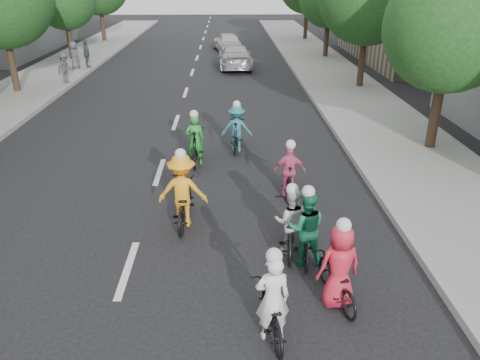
{
  "coord_description": "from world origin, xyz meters",
  "views": [
    {
      "loc": [
        2.05,
        -7.93,
        5.51
      ],
      "look_at": [
        2.33,
        2.11,
        1.0
      ],
      "focal_mm": 35.0,
      "sensor_mm": 36.0,
      "label": 1
    }
  ],
  "objects_px": {
    "cyclist_0": "(272,307)",
    "cyclist_4": "(338,273)",
    "follow_car_lead": "(235,57)",
    "follow_car_trail": "(227,42)",
    "cyclist_2": "(183,197)",
    "cyclist_3": "(289,175)",
    "cyclist_6": "(290,226)",
    "spectator_2": "(75,55)",
    "spectator_1": "(87,54)",
    "spectator_0": "(65,68)",
    "cyclist_1": "(305,233)",
    "cyclist_5": "(195,144)",
    "cyclist_7": "(237,132)"
  },
  "relations": [
    {
      "from": "cyclist_0",
      "to": "cyclist_4",
      "type": "relative_size",
      "value": 0.97
    },
    {
      "from": "follow_car_lead",
      "to": "follow_car_trail",
      "type": "height_order",
      "value": "follow_car_lead"
    },
    {
      "from": "cyclist_2",
      "to": "cyclist_3",
      "type": "height_order",
      "value": "cyclist_2"
    },
    {
      "from": "cyclist_6",
      "to": "cyclist_2",
      "type": "bearing_deg",
      "value": -19.83
    },
    {
      "from": "cyclist_6",
      "to": "cyclist_4",
      "type": "bearing_deg",
      "value": 116.65
    },
    {
      "from": "cyclist_6",
      "to": "cyclist_3",
      "type": "bearing_deg",
      "value": -89.51
    },
    {
      "from": "cyclist_2",
      "to": "cyclist_6",
      "type": "bearing_deg",
      "value": 155.77
    },
    {
      "from": "cyclist_4",
      "to": "spectator_2",
      "type": "distance_m",
      "value": 24.25
    },
    {
      "from": "cyclist_0",
      "to": "cyclist_4",
      "type": "distance_m",
      "value": 1.48
    },
    {
      "from": "cyclist_6",
      "to": "spectator_1",
      "type": "distance_m",
      "value": 22.34
    },
    {
      "from": "spectator_0",
      "to": "spectator_2",
      "type": "relative_size",
      "value": 1.0
    },
    {
      "from": "cyclist_1",
      "to": "cyclist_5",
      "type": "distance_m",
      "value": 6.0
    },
    {
      "from": "cyclist_0",
      "to": "cyclist_5",
      "type": "relative_size",
      "value": 0.91
    },
    {
      "from": "cyclist_0",
      "to": "follow_car_lead",
      "type": "bearing_deg",
      "value": -95.96
    },
    {
      "from": "cyclist_7",
      "to": "follow_car_trail",
      "type": "relative_size",
      "value": 0.44
    },
    {
      "from": "cyclist_6",
      "to": "follow_car_lead",
      "type": "xyz_separation_m",
      "value": [
        -0.78,
        20.62,
        0.11
      ]
    },
    {
      "from": "cyclist_7",
      "to": "follow_car_trail",
      "type": "bearing_deg",
      "value": -82.63
    },
    {
      "from": "follow_car_lead",
      "to": "spectator_0",
      "type": "bearing_deg",
      "value": 26.28
    },
    {
      "from": "cyclist_2",
      "to": "follow_car_lead",
      "type": "bearing_deg",
      "value": -91.92
    },
    {
      "from": "cyclist_2",
      "to": "cyclist_6",
      "type": "height_order",
      "value": "cyclist_2"
    },
    {
      "from": "cyclist_4",
      "to": "cyclist_7",
      "type": "bearing_deg",
      "value": -90.19
    },
    {
      "from": "cyclist_0",
      "to": "cyclist_2",
      "type": "relative_size",
      "value": 0.86
    },
    {
      "from": "cyclist_7",
      "to": "spectator_2",
      "type": "distance_m",
      "value": 16.62
    },
    {
      "from": "follow_car_lead",
      "to": "spectator_1",
      "type": "distance_m",
      "value": 8.89
    },
    {
      "from": "follow_car_trail",
      "to": "cyclist_5",
      "type": "bearing_deg",
      "value": 76.38
    },
    {
      "from": "cyclist_3",
      "to": "follow_car_lead",
      "type": "xyz_separation_m",
      "value": [
        -1.09,
        17.93,
        0.12
      ]
    },
    {
      "from": "cyclist_3",
      "to": "cyclist_7",
      "type": "relative_size",
      "value": 0.89
    },
    {
      "from": "cyclist_2",
      "to": "cyclist_5",
      "type": "distance_m",
      "value": 3.8
    },
    {
      "from": "cyclist_3",
      "to": "cyclist_6",
      "type": "distance_m",
      "value": 2.71
    },
    {
      "from": "cyclist_3",
      "to": "cyclist_7",
      "type": "xyz_separation_m",
      "value": [
        -1.31,
        3.41,
        0.09
      ]
    },
    {
      "from": "cyclist_5",
      "to": "spectator_2",
      "type": "bearing_deg",
      "value": -62.08
    },
    {
      "from": "cyclist_6",
      "to": "cyclist_0",
      "type": "bearing_deg",
      "value": 83.58
    },
    {
      "from": "follow_car_lead",
      "to": "spectator_1",
      "type": "relative_size",
      "value": 2.93
    },
    {
      "from": "cyclist_2",
      "to": "spectator_0",
      "type": "height_order",
      "value": "cyclist_2"
    },
    {
      "from": "spectator_1",
      "to": "cyclist_4",
      "type": "bearing_deg",
      "value": -179.22
    },
    {
      "from": "cyclist_0",
      "to": "cyclist_2",
      "type": "xyz_separation_m",
      "value": [
        -1.74,
        3.76,
        0.16
      ]
    },
    {
      "from": "cyclist_3",
      "to": "cyclist_4",
      "type": "height_order",
      "value": "cyclist_4"
    },
    {
      "from": "cyclist_3",
      "to": "follow_car_lead",
      "type": "bearing_deg",
      "value": -85.51
    },
    {
      "from": "cyclist_2",
      "to": "spectator_0",
      "type": "xyz_separation_m",
      "value": [
        -7.3,
        14.78,
        0.23
      ]
    },
    {
      "from": "cyclist_3",
      "to": "cyclist_5",
      "type": "xyz_separation_m",
      "value": [
        -2.61,
        2.3,
        0.05
      ]
    },
    {
      "from": "cyclist_1",
      "to": "spectator_0",
      "type": "relative_size",
      "value": 1.1
    },
    {
      "from": "cyclist_1",
      "to": "cyclist_7",
      "type": "relative_size",
      "value": 0.98
    },
    {
      "from": "cyclist_1",
      "to": "spectator_2",
      "type": "xyz_separation_m",
      "value": [
        -10.55,
        20.31,
        0.28
      ]
    },
    {
      "from": "cyclist_0",
      "to": "cyclist_3",
      "type": "xyz_separation_m",
      "value": [
        0.93,
        5.26,
        0.03
      ]
    },
    {
      "from": "cyclist_3",
      "to": "spectator_2",
      "type": "distance_m",
      "value": 20.2
    },
    {
      "from": "follow_car_lead",
      "to": "cyclist_2",
      "type": "bearing_deg",
      "value": 84.04
    },
    {
      "from": "cyclist_7",
      "to": "cyclist_5",
      "type": "bearing_deg",
      "value": 47.07
    },
    {
      "from": "cyclist_2",
      "to": "cyclist_7",
      "type": "distance_m",
      "value": 5.09
    },
    {
      "from": "cyclist_4",
      "to": "follow_car_trail",
      "type": "relative_size",
      "value": 0.43
    },
    {
      "from": "cyclist_6",
      "to": "spectator_2",
      "type": "height_order",
      "value": "spectator_2"
    }
  ]
}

